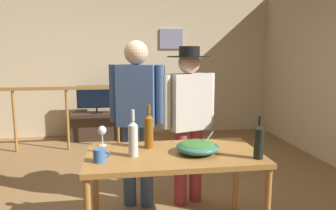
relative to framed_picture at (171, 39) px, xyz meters
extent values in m
plane|color=olive|center=(-0.86, -3.03, -1.81)|extent=(8.04, 8.04, 0.00)
cube|color=beige|center=(-0.86, 0.06, -0.50)|extent=(5.62, 0.10, 2.63)
cube|color=#8B8EB2|center=(0.00, 0.00, 0.00)|extent=(0.44, 0.03, 0.37)
cylinder|color=#9E6B33|center=(-2.62, -0.91, -1.33)|extent=(0.04, 0.04, 0.98)
cylinder|color=#9E6B33|center=(-1.83, -0.91, -1.33)|extent=(0.04, 0.04, 0.98)
cylinder|color=#9E6B33|center=(-1.03, -0.91, -1.33)|extent=(0.04, 0.04, 0.98)
cylinder|color=#9E6B33|center=(-0.23, -0.91, -1.33)|extent=(0.04, 0.04, 0.98)
cube|color=#9E6B33|center=(-1.83, -0.91, -0.81)|extent=(3.27, 0.07, 0.05)
cube|color=#9E6B33|center=(-0.23, -0.91, -1.28)|extent=(0.10, 0.10, 1.08)
cube|color=#38281E|center=(-1.41, -0.29, -1.57)|extent=(0.90, 0.40, 0.48)
cube|color=black|center=(-1.41, -0.29, -1.32)|extent=(0.20, 0.12, 0.02)
cylinder|color=black|center=(-1.41, -0.29, -1.27)|extent=(0.03, 0.03, 0.08)
cube|color=black|center=(-1.41, -0.32, -1.04)|extent=(0.67, 0.06, 0.40)
cube|color=black|center=(-1.41, -0.35, -1.04)|extent=(0.62, 0.01, 0.36)
cube|color=#9E6B33|center=(-0.56, -3.63, -1.09)|extent=(1.40, 0.75, 0.04)
cylinder|color=#9E6B33|center=(-1.22, -3.29, -1.46)|extent=(0.05, 0.05, 0.70)
cylinder|color=#9E6B33|center=(0.10, -3.29, -1.46)|extent=(0.05, 0.05, 0.70)
ellipsoid|color=#337060|center=(-0.38, -3.66, -1.02)|extent=(0.34, 0.34, 0.10)
ellipsoid|color=#38702D|center=(-0.38, -3.66, -0.99)|extent=(0.28, 0.28, 0.04)
cylinder|color=silver|center=(-0.31, -3.66, -0.98)|extent=(0.13, 0.01, 0.18)
cylinder|color=silver|center=(-1.15, -3.34, -1.07)|extent=(0.07, 0.07, 0.01)
cylinder|color=silver|center=(-1.15, -3.34, -1.01)|extent=(0.01, 0.01, 0.10)
ellipsoid|color=silver|center=(-1.15, -3.34, -0.93)|extent=(0.07, 0.07, 0.08)
cylinder|color=silver|center=(-0.89, -3.67, -0.94)|extent=(0.08, 0.08, 0.25)
cone|color=silver|center=(-0.89, -3.67, -0.80)|extent=(0.08, 0.08, 0.03)
cylinder|color=silver|center=(-0.89, -3.67, -0.74)|extent=(0.03, 0.03, 0.09)
cylinder|color=brown|center=(-0.75, -3.46, -0.94)|extent=(0.08, 0.08, 0.26)
cone|color=brown|center=(-0.75, -3.46, -0.79)|extent=(0.08, 0.08, 0.04)
cylinder|color=brown|center=(-0.75, -3.46, -0.74)|extent=(0.03, 0.03, 0.08)
cylinder|color=black|center=(0.05, -3.87, -0.95)|extent=(0.07, 0.07, 0.23)
cone|color=black|center=(0.05, -3.87, -0.82)|extent=(0.07, 0.07, 0.03)
cylinder|color=black|center=(0.05, -3.87, -0.77)|extent=(0.03, 0.03, 0.07)
cylinder|color=#3866B2|center=(-1.15, -3.76, -1.02)|extent=(0.09, 0.09, 0.10)
torus|color=#3866B2|center=(-1.09, -3.76, -1.01)|extent=(0.05, 0.01, 0.05)
cylinder|color=#3D5684|center=(-0.74, -3.02, -1.39)|extent=(0.13, 0.13, 0.84)
cylinder|color=#3D5684|center=(-0.91, -2.97, -1.39)|extent=(0.13, 0.13, 0.84)
cube|color=#3D5684|center=(-0.82, -3.00, -0.68)|extent=(0.41, 0.32, 0.59)
cylinder|color=#3D5684|center=(-0.60, -3.07, -0.66)|extent=(0.09, 0.09, 0.57)
cylinder|color=#3D5684|center=(-1.04, -2.92, -0.66)|extent=(0.09, 0.09, 0.57)
sphere|color=#D8A884|center=(-0.82, -3.00, -0.26)|extent=(0.23, 0.23, 0.23)
cylinder|color=#9E3842|center=(-0.22, -2.97, -1.42)|extent=(0.13, 0.13, 0.79)
cylinder|color=#9E3842|center=(-0.39, -3.02, -1.42)|extent=(0.13, 0.13, 0.79)
cube|color=beige|center=(-0.30, -3.00, -0.75)|extent=(0.45, 0.33, 0.56)
cylinder|color=beige|center=(-0.07, -2.92, -0.74)|extent=(0.09, 0.09, 0.53)
cylinder|color=beige|center=(-0.54, -3.07, -0.74)|extent=(0.09, 0.09, 0.53)
sphere|color=beige|center=(-0.30, -3.00, -0.36)|extent=(0.22, 0.22, 0.22)
cylinder|color=black|center=(-0.30, -3.00, -0.30)|extent=(0.43, 0.43, 0.01)
cylinder|color=black|center=(-0.30, -3.00, -0.25)|extent=(0.21, 0.21, 0.10)
camera|label=1|loc=(-0.98, -6.09, -0.27)|focal=34.22mm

